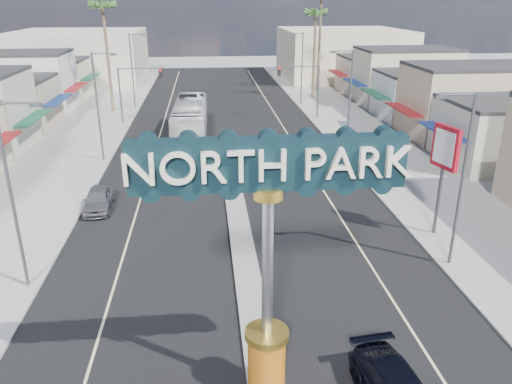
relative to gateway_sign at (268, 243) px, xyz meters
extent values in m
plane|color=gray|center=(0.00, 28.02, -5.93)|extent=(160.00, 160.00, 0.00)
cube|color=black|center=(0.00, 28.02, -5.92)|extent=(20.00, 120.00, 0.01)
cube|color=gray|center=(0.00, 12.02, -5.85)|extent=(1.30, 30.00, 0.16)
cube|color=gray|center=(-14.00, 28.02, -5.87)|extent=(8.00, 120.00, 0.12)
cube|color=gray|center=(14.00, 28.02, -5.87)|extent=(8.00, 120.00, 0.12)
cube|color=#B7B29E|center=(24.00, 41.02, -2.93)|extent=(12.00, 42.00, 6.00)
cube|color=#B7B29E|center=(-22.00, 73.02, -1.93)|extent=(20.00, 20.00, 8.00)
cube|color=beige|center=(22.00, 73.02, -1.93)|extent=(20.00, 20.00, 8.00)
cylinder|color=#B75B0E|center=(0.00, 0.02, -4.67)|extent=(1.30, 1.30, 2.20)
cylinder|color=gold|center=(0.00, 0.02, -3.44)|extent=(1.50, 1.50, 0.25)
cylinder|color=#B7B7BC|center=(0.00, 0.02, -0.92)|extent=(0.36, 0.36, 4.80)
cylinder|color=gold|center=(0.00, 0.02, 1.66)|extent=(0.90, 0.90, 0.35)
cube|color=black|center=(0.00, 0.02, 2.58)|extent=(8.20, 0.50, 1.60)
cylinder|color=#47474C|center=(-11.00, 42.02, -2.93)|extent=(0.18, 0.18, 6.00)
cylinder|color=#47474C|center=(-8.50, 42.02, -0.03)|extent=(5.00, 0.12, 0.12)
cube|color=black|center=(-6.50, 42.02, -0.53)|extent=(0.32, 0.32, 1.00)
sphere|color=red|center=(-6.50, 41.84, -0.21)|extent=(0.22, 0.22, 0.22)
cylinder|color=#47474C|center=(11.00, 42.02, -2.93)|extent=(0.18, 0.18, 6.00)
cylinder|color=#47474C|center=(8.50, 42.02, -0.03)|extent=(5.00, 0.12, 0.12)
cube|color=black|center=(6.50, 42.02, -0.53)|extent=(0.32, 0.32, 1.00)
sphere|color=red|center=(6.50, 41.84, -0.21)|extent=(0.22, 0.22, 0.22)
cylinder|color=#47474C|center=(-10.60, 8.02, -1.43)|extent=(0.16, 0.16, 9.00)
cylinder|color=#47474C|center=(-9.70, 8.02, 2.97)|extent=(1.80, 0.10, 0.10)
cube|color=#47474C|center=(-8.90, 8.02, 2.87)|extent=(0.50, 0.22, 0.15)
cylinder|color=#47474C|center=(-10.60, 28.02, -1.43)|extent=(0.16, 0.16, 9.00)
cylinder|color=#47474C|center=(-9.70, 28.02, 2.97)|extent=(1.80, 0.10, 0.10)
cube|color=#47474C|center=(-8.90, 28.02, 2.87)|extent=(0.50, 0.22, 0.15)
cylinder|color=#47474C|center=(-10.60, 50.02, -1.43)|extent=(0.16, 0.16, 9.00)
cylinder|color=#47474C|center=(-9.70, 50.02, 2.97)|extent=(1.80, 0.10, 0.10)
cube|color=#47474C|center=(-8.90, 50.02, 2.87)|extent=(0.50, 0.22, 0.15)
cylinder|color=#47474C|center=(10.60, 8.02, -1.43)|extent=(0.16, 0.16, 9.00)
cylinder|color=#47474C|center=(9.70, 8.02, 2.97)|extent=(1.80, 0.10, 0.10)
cube|color=#47474C|center=(8.90, 8.02, 2.87)|extent=(0.50, 0.22, 0.15)
cylinder|color=#47474C|center=(10.60, 28.02, -1.43)|extent=(0.16, 0.16, 9.00)
cylinder|color=#47474C|center=(9.70, 28.02, 2.97)|extent=(1.80, 0.10, 0.10)
cube|color=#47474C|center=(8.90, 28.02, 2.87)|extent=(0.50, 0.22, 0.15)
cylinder|color=#47474C|center=(10.60, 50.02, -1.43)|extent=(0.16, 0.16, 9.00)
cylinder|color=#47474C|center=(9.70, 50.02, 2.97)|extent=(1.80, 0.10, 0.10)
cube|color=#47474C|center=(8.90, 50.02, 2.87)|extent=(0.50, 0.22, 0.15)
cylinder|color=brown|center=(-13.00, 48.02, 0.07)|extent=(0.36, 0.36, 12.00)
cylinder|color=brown|center=(13.00, 54.02, -0.43)|extent=(0.36, 0.36, 11.00)
cylinder|color=brown|center=(15.00, 60.02, 0.57)|extent=(0.36, 0.36, 13.00)
imported|color=slate|center=(-9.00, 17.41, -5.22)|extent=(1.89, 4.24, 1.42)
imported|color=silver|center=(-3.33, 35.44, -4.11)|extent=(3.40, 13.10, 3.63)
cylinder|color=#47474C|center=(11.35, 11.56, -3.80)|extent=(0.20, 0.20, 4.01)
cube|color=maroon|center=(11.35, 11.56, -0.60)|extent=(0.72, 2.01, 2.40)
cube|color=white|center=(11.21, 11.53, -0.60)|extent=(0.40, 1.56, 1.90)
camera|label=1|loc=(-1.77, -13.74, 7.11)|focal=35.00mm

